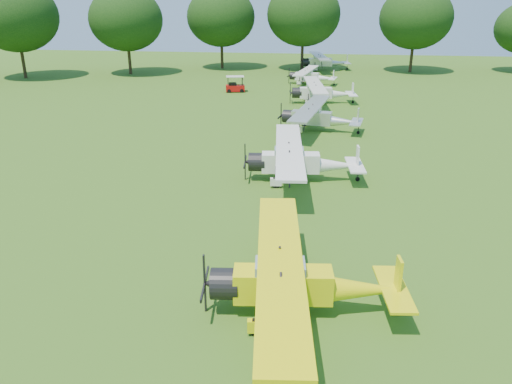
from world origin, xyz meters
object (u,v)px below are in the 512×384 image
Objects in this scene: aircraft_4 at (318,116)px; aircraft_5 at (321,91)px; aircraft_2 at (298,280)px; aircraft_7 at (324,61)px; aircraft_3 at (300,160)px; aircraft_6 at (310,75)px; golf_cart at (235,87)px.

aircraft_4 is 11.93m from aircraft_5.
aircraft_2 is 0.97× the size of aircraft_7.
aircraft_5 is at bearing 82.56° from aircraft_3.
aircraft_3 reaches higher than aircraft_6.
aircraft_2 is 1.03× the size of aircraft_5.
aircraft_4 is 20.15m from golf_cart.
aircraft_7 reaches higher than aircraft_4.
aircraft_3 is 1.05× the size of aircraft_4.
aircraft_7 reaches higher than aircraft_3.
aircraft_5 reaches higher than aircraft_4.
aircraft_6 is 4.17× the size of golf_cart.
aircraft_4 is at bearing -97.70° from aircraft_5.
aircraft_4 is (0.87, 12.47, -0.07)m from aircraft_3.
aircraft_7 is (1.02, 50.46, 0.04)m from aircraft_3.
golf_cart is at bearing -126.17° from aircraft_7.
golf_cart is (-8.79, -6.74, -0.53)m from aircraft_6.
aircraft_5 reaches higher than golf_cart.
aircraft_3 is at bearing -79.35° from aircraft_6.
aircraft_4 is at bearing -76.84° from aircraft_6.
aircraft_3 is 1.04× the size of aircraft_5.
aircraft_3 is at bearing -99.58° from aircraft_5.
aircraft_4 is 4.65× the size of golf_cart.
aircraft_7 is (0.31, 64.47, 0.05)m from aircraft_2.
aircraft_4 is 38.00m from aircraft_7.
aircraft_7 reaches higher than aircraft_5.
aircraft_5 is (0.07, 11.93, 0.01)m from aircraft_4.
golf_cart is (-10.35, -20.63, -0.77)m from aircraft_7.
aircraft_7 reaches higher than aircraft_2.
aircraft_6 is 0.83× the size of aircraft_7.
aircraft_2 is 1.05× the size of aircraft_4.
aircraft_5 is (0.23, 38.40, -0.04)m from aircraft_2.
aircraft_7 is at bearing 83.42° from aircraft_2.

